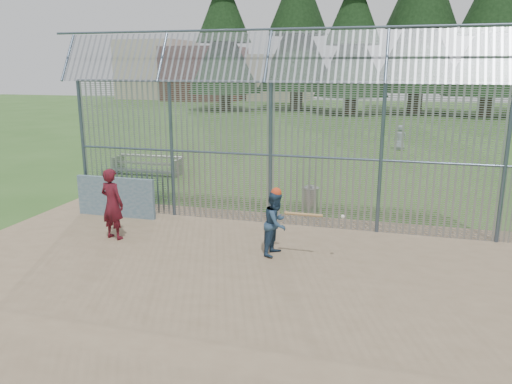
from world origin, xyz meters
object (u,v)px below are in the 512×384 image
(dugout_wall, at_px, (116,197))
(bleacher, at_px, (148,164))
(trash_can, at_px, (310,199))
(batter, at_px, (276,223))
(onlooker, at_px, (112,204))

(dugout_wall, xyz_separation_m, bleacher, (-2.03, 5.91, -0.21))
(trash_can, bearing_deg, batter, -92.15)
(dugout_wall, height_order, batter, batter)
(dugout_wall, bearing_deg, batter, -18.20)
(onlooker, xyz_separation_m, trash_can, (4.50, 4.05, -0.57))
(dugout_wall, distance_m, batter, 5.61)
(bleacher, bearing_deg, onlooker, -68.60)
(dugout_wall, bearing_deg, bleacher, 108.95)
(trash_can, bearing_deg, bleacher, 154.10)
(dugout_wall, relative_size, batter, 1.62)
(batter, relative_size, trash_can, 1.88)
(trash_can, relative_size, bleacher, 0.27)
(bleacher, bearing_deg, dugout_wall, -71.05)
(batter, height_order, onlooker, onlooker)
(onlooker, bearing_deg, trash_can, -124.87)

